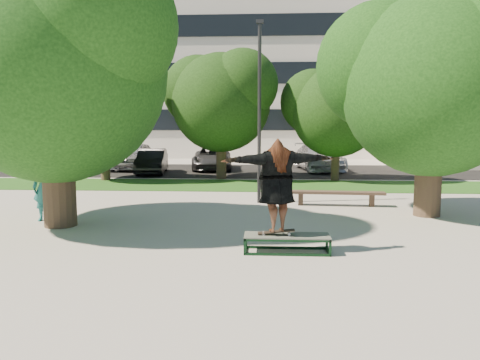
# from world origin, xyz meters

# --- Properties ---
(ground) EXTENTS (120.00, 120.00, 0.00)m
(ground) POSITION_xyz_m (0.00, 0.00, 0.00)
(ground) COLOR #ACA89E
(ground) RESTS_ON ground
(grass_strip) EXTENTS (30.00, 4.00, 0.02)m
(grass_strip) POSITION_xyz_m (1.00, 9.50, 0.01)
(grass_strip) COLOR #214F16
(grass_strip) RESTS_ON ground
(asphalt_strip) EXTENTS (40.00, 8.00, 0.01)m
(asphalt_strip) POSITION_xyz_m (0.00, 16.00, 0.01)
(asphalt_strip) COLOR black
(asphalt_strip) RESTS_ON ground
(tree_left) EXTENTS (6.96, 5.95, 7.12)m
(tree_left) POSITION_xyz_m (-4.29, 1.09, 4.42)
(tree_left) COLOR #38281E
(tree_left) RESTS_ON ground
(tree_right) EXTENTS (6.24, 5.33, 6.51)m
(tree_right) POSITION_xyz_m (5.92, 3.08, 4.09)
(tree_right) COLOR #38281E
(tree_right) RESTS_ON ground
(bg_tree_left) EXTENTS (5.28, 4.51, 5.77)m
(bg_tree_left) POSITION_xyz_m (-6.57, 11.07, 3.73)
(bg_tree_left) COLOR #38281E
(bg_tree_left) RESTS_ON ground
(bg_tree_mid) EXTENTS (5.76, 4.92, 6.24)m
(bg_tree_mid) POSITION_xyz_m (-1.08, 12.08, 4.02)
(bg_tree_mid) COLOR #38281E
(bg_tree_mid) RESTS_ON ground
(bg_tree_right) EXTENTS (5.04, 4.31, 5.43)m
(bg_tree_right) POSITION_xyz_m (4.43, 11.57, 3.49)
(bg_tree_right) COLOR #38281E
(bg_tree_right) RESTS_ON ground
(lamppost) EXTENTS (0.25, 0.15, 6.11)m
(lamppost) POSITION_xyz_m (1.00, 5.00, 3.15)
(lamppost) COLOR #2D2D30
(lamppost) RESTS_ON ground
(office_building) EXTENTS (30.00, 14.12, 16.00)m
(office_building) POSITION_xyz_m (-2.00, 31.98, 8.00)
(office_building) COLOR silver
(office_building) RESTS_ON ground
(grind_box) EXTENTS (1.80, 0.60, 0.38)m
(grind_box) POSITION_xyz_m (1.71, -1.23, 0.19)
(grind_box) COLOR black
(grind_box) RESTS_ON ground
(skater_rig) EXTENTS (2.49, 1.33, 2.03)m
(skater_rig) POSITION_xyz_m (1.49, -1.23, 1.43)
(skater_rig) COLOR white
(skater_rig) RESTS_ON grind_box
(bystander) EXTENTS (0.76, 0.56, 1.91)m
(bystander) POSITION_xyz_m (-4.88, 1.64, 0.95)
(bystander) COLOR #1B6566
(bystander) RESTS_ON ground
(bench) EXTENTS (3.18, 0.61, 0.49)m
(bench) POSITION_xyz_m (3.56, 4.55, 0.41)
(bench) COLOR #47362B
(bench) RESTS_ON ground
(car_silver_a) EXTENTS (2.06, 4.77, 1.60)m
(car_silver_a) POSITION_xyz_m (-6.72, 16.50, 0.80)
(car_silver_a) COLOR silver
(car_silver_a) RESTS_ON asphalt_strip
(car_dark) EXTENTS (1.96, 4.24, 1.35)m
(car_dark) POSITION_xyz_m (-5.00, 14.06, 0.67)
(car_dark) COLOR black
(car_dark) RESTS_ON asphalt_strip
(car_grey) EXTENTS (2.69, 5.01, 1.34)m
(car_grey) POSITION_xyz_m (-2.00, 16.50, 0.67)
(car_grey) COLOR #505054
(car_grey) RESTS_ON asphalt_strip
(car_silver_b) EXTENTS (2.90, 5.63, 1.56)m
(car_silver_b) POSITION_xyz_m (4.26, 16.50, 0.78)
(car_silver_b) COLOR silver
(car_silver_b) RESTS_ON asphalt_strip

